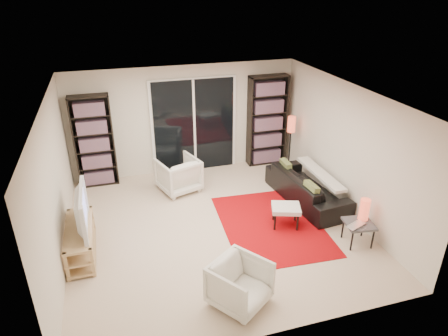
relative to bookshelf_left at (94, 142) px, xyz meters
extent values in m
plane|color=beige|center=(1.95, -2.33, -0.98)|extent=(5.00, 5.00, 0.00)
cube|color=beige|center=(1.95, 0.17, 0.22)|extent=(5.00, 0.02, 2.40)
cube|color=beige|center=(1.95, -4.83, 0.22)|extent=(5.00, 0.02, 2.40)
cube|color=beige|center=(-0.55, -2.33, 0.22)|extent=(0.02, 5.00, 2.40)
cube|color=beige|center=(4.45, -2.33, 0.22)|extent=(0.02, 5.00, 2.40)
cube|color=white|center=(1.95, -2.33, 1.42)|extent=(5.00, 5.00, 0.02)
cube|color=white|center=(2.15, 0.14, 0.07)|extent=(1.92, 0.06, 2.16)
cube|color=black|center=(2.15, 0.10, 0.07)|extent=(1.80, 0.02, 2.10)
cube|color=white|center=(2.15, 0.09, 0.07)|extent=(0.05, 0.02, 2.10)
cube|color=black|center=(0.00, 0.01, 0.00)|extent=(0.80, 0.30, 1.95)
cube|color=#9C5C43|center=(0.00, -0.01, 0.00)|extent=(0.70, 0.22, 1.85)
cube|color=black|center=(3.85, 0.01, 0.07)|extent=(0.90, 0.30, 2.10)
cube|color=#9C5C43|center=(3.85, -0.01, 0.07)|extent=(0.80, 0.22, 2.00)
cube|color=tan|center=(-0.32, -2.46, -0.50)|extent=(0.42, 1.30, 0.04)
cube|color=tan|center=(-0.32, -2.46, -0.73)|extent=(0.42, 1.30, 0.03)
cube|color=tan|center=(-0.32, -2.46, -0.92)|extent=(0.42, 1.30, 0.04)
cube|color=tan|center=(-0.49, -3.07, -0.73)|extent=(0.05, 0.05, 0.50)
cube|color=tan|center=(-0.49, -1.85, -0.73)|extent=(0.05, 0.05, 0.50)
cube|color=tan|center=(-0.14, -3.07, -0.73)|extent=(0.05, 0.05, 0.50)
cube|color=tan|center=(-0.14, -1.85, -0.73)|extent=(0.05, 0.05, 0.50)
imported|color=black|center=(-0.30, -2.46, -0.16)|extent=(0.15, 1.11, 0.64)
cube|color=#A3060A|center=(2.93, -2.56, -0.97)|extent=(1.87, 2.44, 0.01)
imported|color=black|center=(3.94, -1.94, -0.68)|extent=(0.99, 2.08, 0.59)
imported|color=silver|center=(1.59, -0.78, -0.62)|extent=(0.96, 0.98, 0.71)
imported|color=silver|center=(1.77, -4.21, -0.65)|extent=(0.98, 0.99, 0.65)
cube|color=silver|center=(3.16, -2.65, -0.62)|extent=(0.60, 0.54, 0.08)
cylinder|color=black|center=(2.92, -2.73, -0.82)|extent=(0.04, 0.04, 0.32)
cylinder|color=black|center=(3.03, -2.43, -0.82)|extent=(0.04, 0.04, 0.32)
cylinder|color=black|center=(3.30, -2.86, -0.82)|extent=(0.04, 0.04, 0.32)
cylinder|color=black|center=(3.40, -2.56, -0.82)|extent=(0.04, 0.04, 0.32)
cube|color=#444549|center=(4.10, -3.47, -0.60)|extent=(0.51, 0.51, 0.04)
cylinder|color=black|center=(3.89, -3.62, -0.79)|extent=(0.03, 0.03, 0.38)
cylinder|color=black|center=(3.95, -3.27, -0.79)|extent=(0.03, 0.03, 0.38)
cylinder|color=black|center=(4.25, -3.68, -0.79)|extent=(0.03, 0.03, 0.38)
cylinder|color=black|center=(4.30, -3.32, -0.79)|extent=(0.03, 0.03, 0.38)
imported|color=silver|center=(4.00, -3.59, -0.56)|extent=(0.42, 0.35, 0.03)
cylinder|color=#EF5032|center=(4.22, -3.39, -0.39)|extent=(0.16, 0.16, 0.37)
cylinder|color=black|center=(4.20, -0.56, -0.96)|extent=(0.19, 0.19, 0.03)
cylinder|color=black|center=(4.20, -0.56, -0.49)|extent=(0.03, 0.03, 0.97)
cylinder|color=#EF5032|center=(4.20, -0.56, 0.14)|extent=(0.18, 0.18, 0.35)
camera|label=1|loc=(0.38, -8.13, 3.08)|focal=32.00mm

